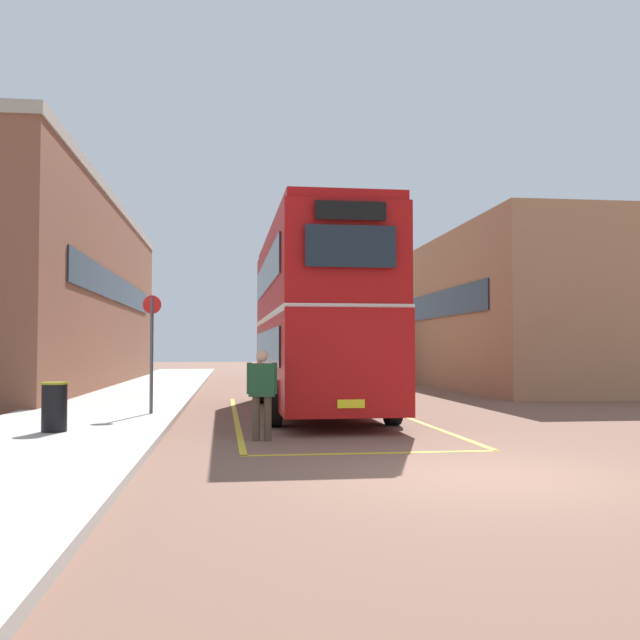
{
  "coord_description": "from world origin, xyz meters",
  "views": [
    {
      "loc": [
        -3.26,
        -9.18,
        1.66
      ],
      "look_at": [
        -0.72,
        11.41,
        2.49
      ],
      "focal_mm": 40.45,
      "sensor_mm": 36.0,
      "label": 1
    }
  ],
  "objects_px": {
    "pedestrian_boarding": "(262,388)",
    "bus_stop_sign": "(152,342)",
    "single_deck_bus": "(350,349)",
    "litter_bin": "(54,407)"
  },
  "relations": [
    {
      "from": "single_deck_bus",
      "to": "pedestrian_boarding",
      "type": "xyz_separation_m",
      "value": [
        -6.06,
        -26.61,
        -0.69
      ]
    },
    {
      "from": "single_deck_bus",
      "to": "bus_stop_sign",
      "type": "relative_size",
      "value": 3.18
    },
    {
      "from": "pedestrian_boarding",
      "to": "litter_bin",
      "type": "height_order",
      "value": "pedestrian_boarding"
    },
    {
      "from": "single_deck_bus",
      "to": "pedestrian_boarding",
      "type": "relative_size",
      "value": 5.39
    },
    {
      "from": "pedestrian_boarding",
      "to": "litter_bin",
      "type": "relative_size",
      "value": 1.81
    },
    {
      "from": "bus_stop_sign",
      "to": "pedestrian_boarding",
      "type": "bearing_deg",
      "value": -60.41
    },
    {
      "from": "litter_bin",
      "to": "bus_stop_sign",
      "type": "bearing_deg",
      "value": 69.38
    },
    {
      "from": "single_deck_bus",
      "to": "bus_stop_sign",
      "type": "xyz_separation_m",
      "value": [
        -8.48,
        -22.34,
        0.17
      ]
    },
    {
      "from": "pedestrian_boarding",
      "to": "litter_bin",
      "type": "xyz_separation_m",
      "value": [
        -3.78,
        0.67,
        -0.35
      ]
    },
    {
      "from": "single_deck_bus",
      "to": "bus_stop_sign",
      "type": "distance_m",
      "value": 23.9
    },
    {
      "from": "single_deck_bus",
      "to": "litter_bin",
      "type": "xyz_separation_m",
      "value": [
        -9.83,
        -25.94,
        -1.04
      ]
    },
    {
      "from": "pedestrian_boarding",
      "to": "bus_stop_sign",
      "type": "bearing_deg",
      "value": 119.59
    },
    {
      "from": "pedestrian_boarding",
      "to": "litter_bin",
      "type": "bearing_deg",
      "value": 169.92
    },
    {
      "from": "litter_bin",
      "to": "bus_stop_sign",
      "type": "height_order",
      "value": "bus_stop_sign"
    },
    {
      "from": "pedestrian_boarding",
      "to": "bus_stop_sign",
      "type": "distance_m",
      "value": 4.98
    }
  ]
}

